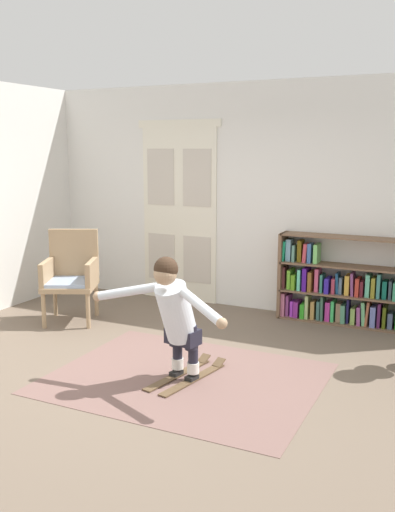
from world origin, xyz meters
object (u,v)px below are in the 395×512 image
object	(u,v)px
bookshelf	(347,289)
skis_pair	(187,375)
person_skier	(175,310)
wicker_chair	(71,274)

from	to	relation	value
bookshelf	skis_pair	world-z (taller)	bookshelf
bookshelf	person_skier	world-z (taller)	person_skier
bookshelf	person_skier	size ratio (longest dim) A/B	1.19
wicker_chair	skis_pair	distance (m)	2.36
skis_pair	person_skier	world-z (taller)	person_skier
bookshelf	wicker_chair	size ratio (longest dim) A/B	1.56
person_skier	bookshelf	bearing A→B (deg)	67.44
wicker_chair	skis_pair	world-z (taller)	wicker_chair
skis_pair	person_skier	distance (m)	0.69
skis_pair	person_skier	xyz separation A→B (m)	(-0.03, -0.18, 0.66)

